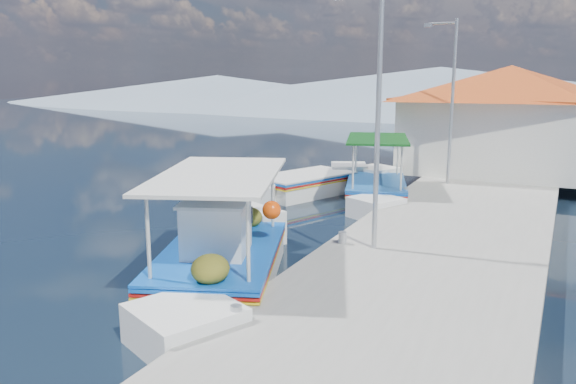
% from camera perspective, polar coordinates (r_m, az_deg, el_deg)
% --- Properties ---
extents(ground, '(160.00, 160.00, 0.00)m').
position_cam_1_polar(ground, '(14.41, -11.93, -7.11)').
color(ground, black).
rests_on(ground, ground).
extents(quay, '(5.00, 44.00, 0.50)m').
position_cam_1_polar(quay, '(17.41, 16.67, -3.18)').
color(quay, gray).
rests_on(quay, ground).
extents(bollards, '(0.20, 17.20, 0.30)m').
position_cam_1_polar(bollards, '(17.06, 9.36, -1.75)').
color(bollards, '#A5A8AD').
rests_on(bollards, quay).
extents(main_caique, '(4.38, 7.85, 2.77)m').
position_cam_1_polar(main_caique, '(12.89, -6.43, -6.71)').
color(main_caique, silver).
rests_on(main_caique, ground).
extents(caique_green_canopy, '(3.40, 6.58, 2.58)m').
position_cam_1_polar(caique_green_canopy, '(21.07, 8.91, 0.13)').
color(caique_green_canopy, silver).
rests_on(caique_green_canopy, ground).
extents(caique_blue_hull, '(3.63, 6.34, 1.21)m').
position_cam_1_polar(caique_blue_hull, '(21.97, 1.71, 0.60)').
color(caique_blue_hull, silver).
rests_on(caique_blue_hull, ground).
extents(harbor_building, '(10.49, 10.49, 4.40)m').
position_cam_1_polar(harbor_building, '(25.82, 21.10, 6.99)').
color(harbor_building, silver).
rests_on(harbor_building, quay).
extents(lamp_post_near, '(1.21, 0.14, 6.00)m').
position_cam_1_polar(lamp_post_near, '(13.29, 8.63, 8.41)').
color(lamp_post_near, '#A5A8AD').
rests_on(lamp_post_near, quay).
extents(lamp_post_far, '(1.21, 0.14, 6.00)m').
position_cam_1_polar(lamp_post_far, '(22.03, 15.88, 9.43)').
color(lamp_post_far, '#A5A8AD').
rests_on(lamp_post_far, quay).
extents(mountain_ridge, '(171.40, 96.00, 5.50)m').
position_cam_1_polar(mountain_ridge, '(66.73, 24.76, 8.59)').
color(mountain_ridge, gray).
rests_on(mountain_ridge, ground).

